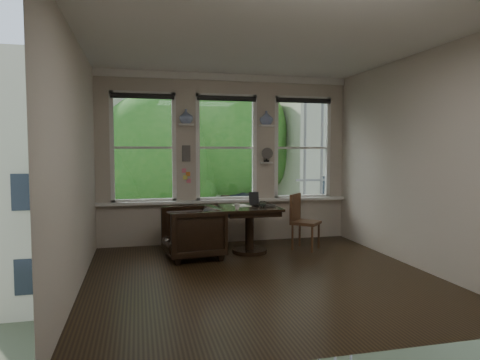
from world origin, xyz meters
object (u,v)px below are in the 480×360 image
object	(u,v)px
table	(250,230)
laptop	(264,206)
armchair_left	(193,233)
side_chair_right	(306,222)
mug	(237,207)

from	to	relation	value
table	laptop	distance (m)	0.45
armchair_left	laptop	size ratio (longest dim) A/B	2.42
side_chair_right	laptop	distance (m)	0.81
table	laptop	xyz separation A→B (m)	(0.22, -0.07, 0.39)
side_chair_right	laptop	bearing A→B (deg)	137.97
side_chair_right	laptop	xyz separation A→B (m)	(-0.75, -0.08, 0.30)
side_chair_right	armchair_left	bearing A→B (deg)	136.22
laptop	mug	bearing A→B (deg)	-132.85
armchair_left	side_chair_right	xyz separation A→B (m)	(1.91, 0.14, 0.07)
armchair_left	mug	size ratio (longest dim) A/B	9.34
armchair_left	side_chair_right	bearing A→B (deg)	87.32
armchair_left	table	bearing A→B (deg)	91.27
table	side_chair_right	distance (m)	0.98
table	side_chair_right	bearing A→B (deg)	0.39
laptop	table	bearing A→B (deg)	-172.68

